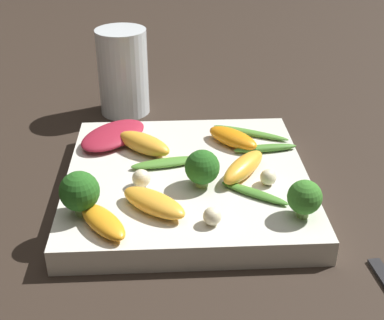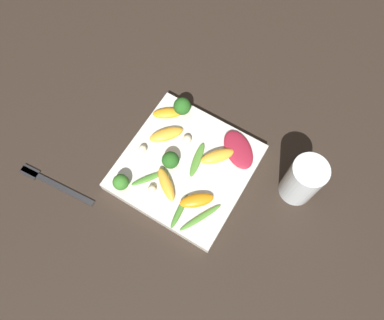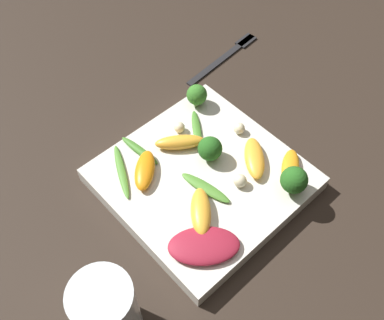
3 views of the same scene
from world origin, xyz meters
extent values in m
plane|color=#2D231C|center=(0.00, 0.00, 0.00)|extent=(2.40, 2.40, 0.00)
cube|color=silver|center=(0.00, 0.00, 0.01)|extent=(0.25, 0.25, 0.03)
cylinder|color=white|center=(0.21, 0.08, 0.06)|extent=(0.07, 0.07, 0.12)
cube|color=#262628|center=(-0.21, -0.17, 0.00)|extent=(0.17, 0.03, 0.01)
cube|color=#262628|center=(-0.27, -0.17, 0.00)|extent=(0.04, 0.02, 0.01)
ellipsoid|color=maroon|center=(0.07, 0.08, 0.03)|extent=(0.10, 0.10, 0.01)
ellipsoid|color=orange|center=(-0.09, 0.08, 0.03)|extent=(0.07, 0.06, 0.01)
ellipsoid|color=#FCAD33|center=(0.05, 0.05, 0.04)|extent=(0.07, 0.07, 0.02)
ellipsoid|color=orange|center=(0.06, -0.05, 0.03)|extent=(0.07, 0.06, 0.02)
ellipsoid|color=#FCAD33|center=(-0.07, 0.03, 0.03)|extent=(0.07, 0.07, 0.02)
ellipsoid|color=#FCAD33|center=(-0.01, -0.06, 0.04)|extent=(0.07, 0.06, 0.02)
cylinder|color=#84AD5B|center=(-0.08, -0.10, 0.03)|extent=(0.01, 0.01, 0.01)
sphere|color=#387A28|center=(-0.08, -0.10, 0.05)|extent=(0.03, 0.03, 0.03)
cylinder|color=#84AD5B|center=(-0.07, 0.10, 0.03)|extent=(0.01, 0.01, 0.01)
sphere|color=#26601E|center=(-0.07, 0.10, 0.05)|extent=(0.04, 0.04, 0.04)
cylinder|color=#7A9E51|center=(-0.03, -0.01, 0.03)|extent=(0.01, 0.01, 0.01)
sphere|color=#26601E|center=(-0.03, -0.01, 0.05)|extent=(0.03, 0.03, 0.03)
ellipsoid|color=#518E33|center=(0.08, -0.08, 0.03)|extent=(0.05, 0.09, 0.01)
ellipsoid|color=#47842D|center=(-0.05, -0.06, 0.03)|extent=(0.05, 0.07, 0.01)
ellipsoid|color=#518E33|center=(0.01, 0.02, 0.03)|extent=(0.03, 0.08, 0.01)
ellipsoid|color=#47842D|center=(0.04, -0.09, 0.03)|extent=(0.02, 0.07, 0.01)
sphere|color=beige|center=(-0.09, -0.02, 0.03)|extent=(0.02, 0.02, 0.02)
sphere|color=beige|center=(-0.03, -0.08, 0.03)|extent=(0.02, 0.02, 0.02)
sphere|color=beige|center=(-0.03, 0.05, 0.03)|extent=(0.02, 0.02, 0.02)
camera|label=1|loc=(-0.47, 0.02, 0.31)|focal=50.00mm
camera|label=2|loc=(0.15, -0.23, 0.72)|focal=35.00mm
camera|label=3|loc=(0.25, 0.25, 0.54)|focal=42.00mm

